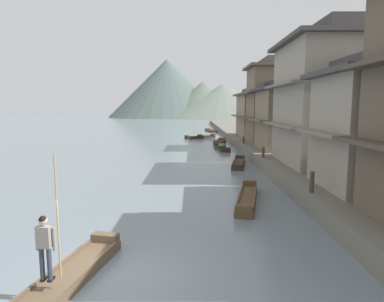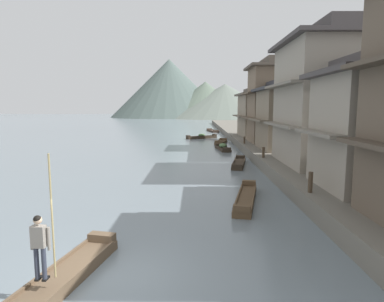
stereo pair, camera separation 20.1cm
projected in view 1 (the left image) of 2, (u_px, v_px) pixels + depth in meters
ground_plane at (119, 279)px, 8.98m from camera, size 400.00×400.00×0.00m
riverbank_right at (312, 143)px, 38.67m from camera, size 18.00×110.00×0.83m
boat_foreground_poled at (67, 278)px, 8.70m from camera, size 1.89×4.82×0.53m
boatman_person at (45, 240)px, 7.74m from camera, size 0.57×0.27×3.04m
boat_moored_nearest at (222, 148)px, 35.62m from camera, size 1.44×4.16×0.72m
boat_moored_second at (238, 163)px, 26.45m from camera, size 1.75×4.86×0.46m
boat_moored_third at (200, 137)px, 48.42m from camera, size 4.58×3.16×0.71m
boat_moored_far at (247, 198)px, 16.19m from camera, size 1.91×5.17×0.55m
boat_midriver_drifting at (211, 131)px, 61.48m from camera, size 2.15×4.97×0.46m
boat_midriver_upstream at (220, 142)px, 41.78m from camera, size 1.90×3.78×0.55m
house_waterfront_second at (383, 124)px, 15.21m from camera, size 6.40×5.46×6.14m
house_waterfront_tall at (330, 99)px, 21.80m from camera, size 6.98×7.78×8.74m
house_waterfront_narrow at (288, 115)px, 29.77m from camera, size 6.13×6.68×6.14m
house_waterfront_far at (277, 102)px, 35.37m from camera, size 6.98×5.84×8.74m
house_waterfront_end at (255, 113)px, 42.70m from camera, size 5.23×8.30×6.14m
mooring_post_dock_near at (312, 182)px, 14.80m from camera, size 0.20×0.20×0.93m
mooring_post_dock_mid at (263, 152)px, 24.94m from camera, size 0.20×0.20×0.79m
mooring_post_dock_far at (243, 140)px, 34.44m from camera, size 0.20×0.20×0.71m
hill_far_west at (167, 88)px, 145.59m from camera, size 50.99×50.99×25.06m
hill_far_centre at (222, 101)px, 137.20m from camera, size 51.06×51.06×13.78m
hill_far_east at (203, 100)px, 139.36m from camera, size 39.95×39.95×14.95m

